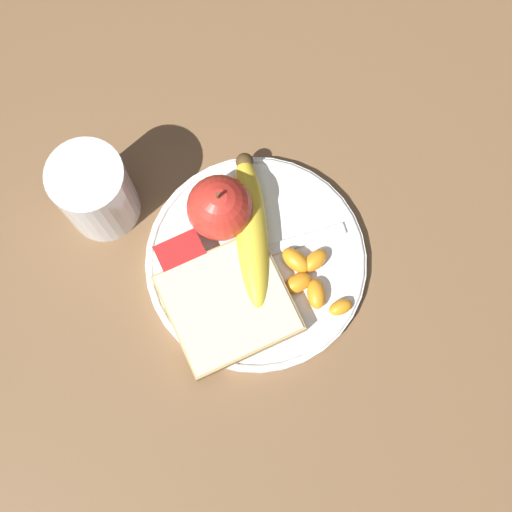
{
  "coord_description": "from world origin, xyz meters",
  "views": [
    {
      "loc": [
        -0.08,
        -0.16,
        0.74
      ],
      "look_at": [
        0.0,
        0.0,
        0.03
      ],
      "focal_mm": 50.0,
      "sensor_mm": 36.0,
      "label": 1
    }
  ],
  "objects": [
    {
      "name": "orange_segment_1",
      "position": [
        0.06,
        -0.03,
        0.02
      ],
      "size": [
        0.03,
        0.03,
        0.02
      ],
      "color": "orange",
      "rests_on": "plate"
    },
    {
      "name": "jam_packet",
      "position": [
        -0.07,
        0.03,
        0.02
      ],
      "size": [
        0.05,
        0.04,
        0.02
      ],
      "color": "silver",
      "rests_on": "plate"
    },
    {
      "name": "ground_plane",
      "position": [
        0.0,
        0.0,
        0.0
      ],
      "size": [
        3.0,
        3.0,
        0.0
      ],
      "primitive_type": "plane",
      "color": "brown"
    },
    {
      "name": "plate",
      "position": [
        0.0,
        0.0,
        0.01
      ],
      "size": [
        0.24,
        0.24,
        0.01
      ],
      "color": "white",
      "rests_on": "ground_plane"
    },
    {
      "name": "fork",
      "position": [
        0.0,
        0.01,
        0.01
      ],
      "size": [
        0.17,
        0.04,
        0.0
      ],
      "rotation": [
        0.0,
        0.0,
        9.28
      ],
      "color": "silver",
      "rests_on": "plate"
    },
    {
      "name": "orange_segment_0",
      "position": [
        -0.02,
        -0.03,
        0.02
      ],
      "size": [
        0.02,
        0.03,
        0.02
      ],
      "color": "orange",
      "rests_on": "plate"
    },
    {
      "name": "orange_segment_5",
      "position": [
        0.06,
        -0.08,
        0.02
      ],
      "size": [
        0.03,
        0.02,
        0.01
      ],
      "color": "orange",
      "rests_on": "plate"
    },
    {
      "name": "banana",
      "position": [
        0.01,
        0.03,
        0.03
      ],
      "size": [
        0.09,
        0.17,
        0.03
      ],
      "color": "yellow",
      "rests_on": "plate"
    },
    {
      "name": "apple",
      "position": [
        -0.01,
        0.06,
        0.05
      ],
      "size": [
        0.07,
        0.07,
        0.08
      ],
      "color": "red",
      "rests_on": "plate"
    },
    {
      "name": "orange_segment_3",
      "position": [
        0.04,
        -0.06,
        0.02
      ],
      "size": [
        0.03,
        0.04,
        0.02
      ],
      "color": "orange",
      "rests_on": "plate"
    },
    {
      "name": "orange_segment_4",
      "position": [
        0.03,
        -0.04,
        0.02
      ],
      "size": [
        0.03,
        0.02,
        0.02
      ],
      "color": "orange",
      "rests_on": "plate"
    },
    {
      "name": "orange_segment_2",
      "position": [
        0.04,
        -0.02,
        0.02
      ],
      "size": [
        0.03,
        0.04,
        0.02
      ],
      "color": "orange",
      "rests_on": "plate"
    },
    {
      "name": "juice_glass",
      "position": [
        -0.12,
        0.13,
        0.05
      ],
      "size": [
        0.08,
        0.08,
        0.1
      ],
      "color": "silver",
      "rests_on": "ground_plane"
    },
    {
      "name": "bread_slice",
      "position": [
        -0.05,
        -0.03,
        0.02
      ],
      "size": [
        0.12,
        0.12,
        0.02
      ],
      "color": "tan",
      "rests_on": "plate"
    }
  ]
}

